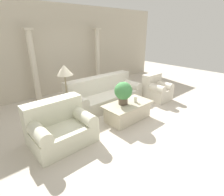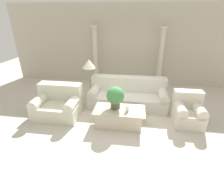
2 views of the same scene
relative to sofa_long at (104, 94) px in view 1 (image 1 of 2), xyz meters
The scene contains 11 objects.
ground_plane 0.95m from the sofa_long, 103.07° to the right, with size 16.00×16.00×0.00m, color beige.
wall_back 2.51m from the sofa_long, 95.21° to the left, with size 10.00×0.06×3.20m.
sofa_long is the anchor object (origin of this frame).
loveseat 2.20m from the sofa_long, 155.55° to the right, with size 1.29×1.00×0.91m.
coffee_table 1.23m from the sofa_long, 97.43° to the right, with size 1.36×0.72×0.47m.
potted_plant 1.26m from the sofa_long, 103.64° to the right, with size 0.47×0.47×0.61m.
pillar_candle 1.31m from the sofa_long, 87.51° to the right, with size 0.08×0.08×0.17m.
floor_lamp 1.58m from the sofa_long, behind, with size 0.44×0.44×1.48m.
column_left 2.49m from the sofa_long, 129.05° to the left, with size 0.26×0.26×2.38m.
column_right 2.31m from the sofa_long, 57.50° to the left, with size 0.26×0.26×2.38m.
armchair 1.89m from the sofa_long, 26.31° to the right, with size 0.76×0.83×0.88m.
Camera 1 is at (-3.17, -3.29, 2.35)m, focal length 28.00 mm.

